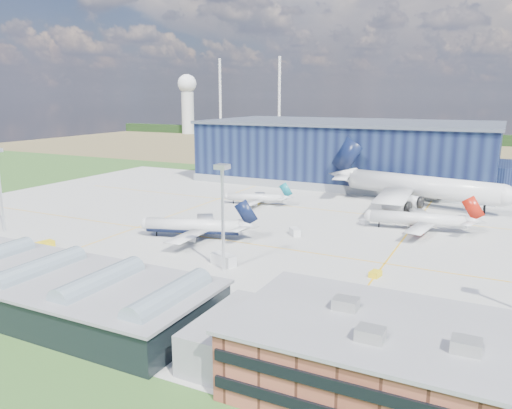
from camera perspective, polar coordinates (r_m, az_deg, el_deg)
name	(u,v)px	position (r m, az deg, el deg)	size (l,w,h in m)	color
ground	(247,232)	(137.93, -1.02, -3.13)	(600.00, 600.00, 0.00)	#2B5720
apron	(263,223)	(146.55, 0.80, -2.18)	(220.00, 160.00, 0.08)	#9C9C97
farmland	(401,152)	(345.27, 16.27, 5.74)	(600.00, 220.00, 0.01)	brown
treeline	(421,137)	(423.51, 18.33, 7.28)	(600.00, 8.00, 8.00)	black
horizon_dressing	(212,98)	(483.62, -5.02, 11.99)	(440.20, 18.00, 70.00)	silver
hangar	(354,155)	(221.97, 11.12, 5.60)	(145.00, 62.00, 26.10)	#0F1632
ops_building	(420,366)	(66.31, 18.20, -17.17)	(46.00, 23.00, 10.90)	brown
glass_concourse	(56,289)	(95.31, -21.91, -8.91)	(78.00, 23.00, 8.60)	black
light_mast_center	(223,200)	(104.07, -3.84, 0.48)	(2.60, 2.60, 23.00)	silver
airliner_navy	(193,219)	(131.47, -7.23, -1.62)	(32.35, 31.65, 10.55)	silver
airliner_red	(417,212)	(144.64, 17.93, -0.86)	(32.18, 31.48, 10.49)	silver
airliner_widebody	(422,175)	(176.33, 18.46, 3.19)	(65.46, 64.04, 21.35)	silver
airliner_regional	(255,194)	(170.72, -0.13, 1.26)	(24.41, 23.87, 7.96)	silver
gse_tug_a	(45,245)	(133.86, -22.95, -4.24)	(2.45, 4.02, 1.67)	yellow
gse_tug_b	(375,274)	(107.14, 13.48, -7.74)	(1.91, 2.86, 1.24)	yellow
gse_van_a	(224,260)	(111.08, -3.73, -6.32)	(2.58, 5.92, 2.58)	silver
gse_van_b	(295,232)	(134.43, 4.46, -3.14)	(1.98, 4.33, 1.98)	silver
gse_tug_c	(255,203)	(171.60, -0.07, 0.19)	(1.92, 3.07, 1.34)	yellow
gse_cart_b	(364,222)	(149.71, 12.24, -1.94)	(1.79, 2.68, 1.16)	silver
gse_van_c	(242,303)	(88.85, -1.61, -11.17)	(2.67, 5.57, 2.67)	silver
airstair	(334,310)	(86.37, 8.90, -11.84)	(2.01, 5.04, 3.22)	silver
car_a	(183,299)	(92.95, -8.32, -10.67)	(1.53, 3.79, 1.29)	#99999E
car_b	(231,310)	(88.05, -2.91, -11.91)	(1.35, 3.88, 1.28)	#99999E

